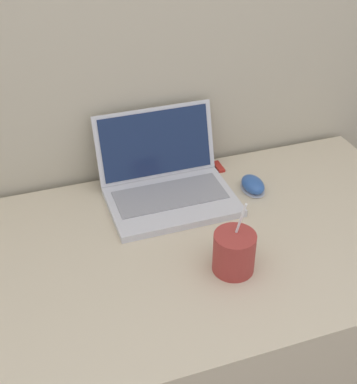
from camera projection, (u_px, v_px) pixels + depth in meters
The scene contains 6 objects.
wall_back at pixel (135, 10), 1.40m from camera, with size 7.00×0.04×2.50m.
desk at pixel (185, 345), 1.58m from camera, with size 1.39×0.74×0.77m.
laptop at pixel (166, 181), 1.51m from camera, with size 0.35×0.31×0.22m.
drink_cup at pixel (234, 252), 1.25m from camera, with size 0.10×0.10×0.19m.
computer_mouse at pixel (253, 185), 1.55m from camera, with size 0.06×0.10×0.04m.
usb_stick at pixel (219, 167), 1.66m from camera, with size 0.02×0.06×0.01m.
Camera 1 is at (-0.36, -0.61, 1.66)m, focal length 50.00 mm.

